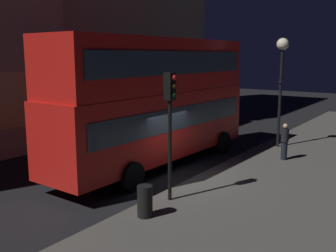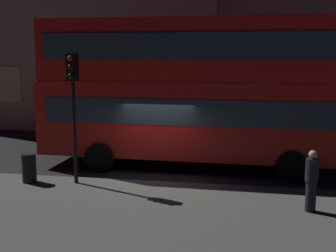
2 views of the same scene
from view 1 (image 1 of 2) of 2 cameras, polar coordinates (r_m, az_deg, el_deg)
name	(u,v)px [view 1 (image 1 of 2)]	position (r m, az deg, el deg)	size (l,w,h in m)	color
ground_plane	(176,178)	(15.38, 1.20, -7.60)	(80.00, 80.00, 0.00)	black
sidewalk_slab	(292,201)	(13.52, 17.70, -10.41)	(44.00, 7.73, 0.12)	#4C4944
double_decker_bus	(156,96)	(16.39, -1.82, 4.37)	(10.99, 3.02, 5.42)	red
traffic_light_near_kerb	(170,110)	(12.09, 0.34, 2.39)	(0.32, 0.36, 4.10)	black
street_lamp	(282,62)	(20.28, 16.35, 9.01)	(0.60, 0.60, 5.45)	black
pedestrian	(285,141)	(18.11, 16.72, -2.14)	(0.34, 0.34, 1.64)	black
litter_bin	(145,201)	(11.45, -3.41, -10.94)	(0.45, 0.45, 0.93)	black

